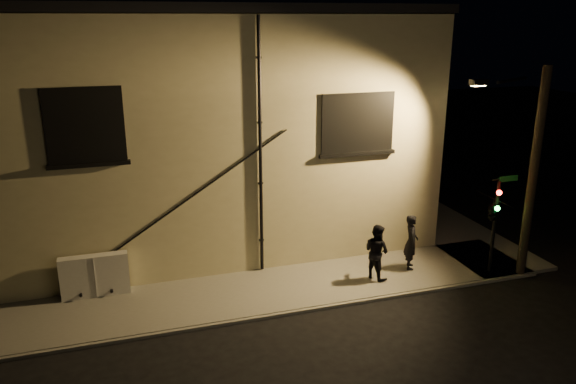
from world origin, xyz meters
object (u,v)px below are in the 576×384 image
object	(u,v)px
pedestrian_a	(411,242)
traffic_signal	(493,211)
utility_cabinet	(95,276)
pedestrian_b	(377,251)
streetlamp_pole	(530,169)

from	to	relation	value
pedestrian_a	traffic_signal	xyz separation A→B (m)	(2.25, -1.18, 1.28)
utility_cabinet	pedestrian_b	world-z (taller)	pedestrian_b
pedestrian_a	pedestrian_b	size ratio (longest dim) A/B	1.03
utility_cabinet	streetlamp_pole	distance (m)	14.11
streetlamp_pole	pedestrian_a	bearing A→B (deg)	156.95
streetlamp_pole	utility_cabinet	bearing A→B (deg)	169.34
utility_cabinet	traffic_signal	world-z (taller)	traffic_signal
pedestrian_b	streetlamp_pole	world-z (taller)	streetlamp_pole
pedestrian_a	pedestrian_b	xyz separation A→B (m)	(-1.46, -0.33, -0.03)
pedestrian_b	streetlamp_pole	size ratio (longest dim) A/B	0.27
pedestrian_a	streetlamp_pole	world-z (taller)	streetlamp_pole
pedestrian_b	streetlamp_pole	bearing A→B (deg)	-125.38
pedestrian_a	pedestrian_b	world-z (taller)	pedestrian_a
traffic_signal	streetlamp_pole	xyz separation A→B (m)	(1.04, -0.22, 1.37)
utility_cabinet	traffic_signal	xyz separation A→B (m)	(12.52, -2.33, 1.57)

